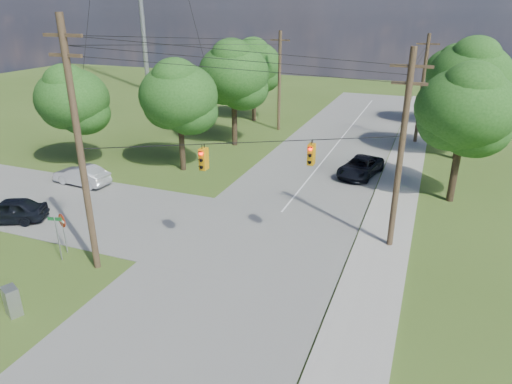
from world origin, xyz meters
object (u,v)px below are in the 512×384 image
at_px(car_cross_dark, 9,210).
at_px(do_not_enter_sign, 63,225).
at_px(pole_north_e, 422,89).
at_px(car_main_north, 360,167).
at_px(car_cross_silver, 82,175).
at_px(control_cabinet, 12,301).
at_px(pole_ne, 401,150).
at_px(pole_sw, 80,148).
at_px(pole_north_w, 279,81).

relative_size(car_cross_dark, do_not_enter_sign, 1.92).
bearing_deg(pole_north_e, car_main_north, -106.76).
height_order(pole_north_e, car_cross_silver, pole_north_e).
bearing_deg(control_cabinet, car_main_north, 88.93).
distance_m(car_cross_dark, car_cross_silver, 6.60).
bearing_deg(pole_ne, car_main_north, 107.62).
bearing_deg(do_not_enter_sign, pole_sw, 8.34).
relative_size(pole_north_e, pole_north_w, 1.00).
bearing_deg(car_main_north, car_cross_silver, -141.60).
bearing_deg(car_cross_dark, control_cabinet, 23.94).
height_order(car_cross_dark, control_cabinet, car_cross_dark).
height_order(car_main_north, do_not_enter_sign, do_not_enter_sign).
bearing_deg(car_cross_silver, pole_north_w, 162.53).
bearing_deg(pole_sw, control_cabinet, -99.81).
height_order(car_main_north, control_cabinet, car_main_north).
distance_m(pole_north_e, car_main_north, 12.58).
relative_size(pole_north_w, car_cross_silver, 2.29).
bearing_deg(pole_ne, car_cross_silver, 176.63).
relative_size(car_cross_dark, control_cabinet, 3.30).
xyz_separation_m(pole_north_e, do_not_enter_sign, (-15.97, -29.00, -3.48)).
bearing_deg(car_main_north, car_cross_dark, -127.38).
xyz_separation_m(pole_north_e, car_cross_dark, (-21.86, -27.30, -4.36)).
distance_m(pole_sw, car_main_north, 21.62).
relative_size(pole_north_w, car_cross_dark, 2.31).
height_order(pole_ne, do_not_enter_sign, pole_ne).
height_order(pole_sw, car_main_north, pole_sw).
bearing_deg(control_cabinet, car_cross_silver, 144.97).
bearing_deg(pole_north_e, do_not_enter_sign, -118.85).
relative_size(car_cross_dark, car_main_north, 0.85).
xyz_separation_m(pole_north_w, do_not_enter_sign, (-2.07, -29.00, -3.48)).
bearing_deg(car_cross_silver, do_not_enter_sign, 40.48).
xyz_separation_m(pole_north_e, control_cabinet, (-14.26, -34.00, -4.48)).
bearing_deg(do_not_enter_sign, pole_north_e, 83.07).
bearing_deg(car_cross_silver, pole_sw, 48.09).
height_order(pole_north_w, car_main_north, pole_north_w).
bearing_deg(car_cross_silver, car_cross_dark, 6.13).
bearing_deg(car_cross_dark, pole_north_w, 139.11).
bearing_deg(pole_north_w, car_main_north, -47.08).
distance_m(pole_ne, car_cross_dark, 22.97).
xyz_separation_m(car_cross_dark, control_cabinet, (7.59, -6.70, -0.12)).
xyz_separation_m(car_cross_dark, do_not_enter_sign, (5.88, -1.70, 0.88)).
relative_size(pole_north_w, do_not_enter_sign, 4.44).
bearing_deg(pole_sw, car_main_north, 61.12).
bearing_deg(pole_north_e, control_cabinet, -112.76).
height_order(car_cross_silver, car_main_north, car_cross_silver).
relative_size(pole_north_e, car_main_north, 1.97).
bearing_deg(pole_ne, do_not_enter_sign, -156.33).
relative_size(pole_sw, car_cross_silver, 2.74).
relative_size(pole_ne, car_main_north, 2.07).
height_order(car_cross_dark, do_not_enter_sign, do_not_enter_sign).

